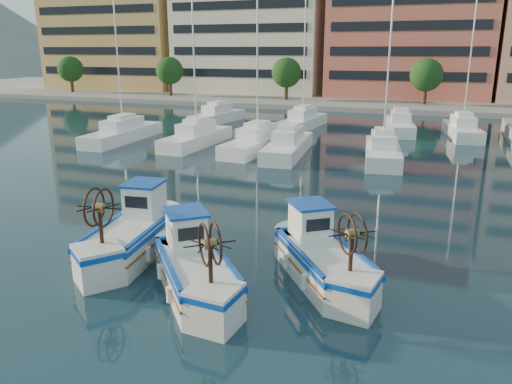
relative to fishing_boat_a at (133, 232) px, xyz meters
name	(u,v)px	position (x,y,z in m)	size (l,w,h in m)	color
ground	(211,289)	(3.88, -1.60, -0.85)	(300.00, 300.00, 0.00)	#1B3A47
waterfront	(475,20)	(13.11, 63.44, 10.25)	(180.00, 40.00, 25.60)	gray
yacht_marina	(315,134)	(0.50, 25.57, -0.32)	(38.31, 22.43, 11.50)	white
fishing_boat_a	(133,232)	(0.00, 0.00, 0.00)	(2.63, 5.06, 3.08)	silver
fishing_boat_b	(195,266)	(3.44, -1.78, -0.06)	(4.28, 4.58, 2.88)	silver
fishing_boat_c	(322,256)	(6.95, 0.36, -0.05)	(4.14, 4.67, 2.89)	silver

